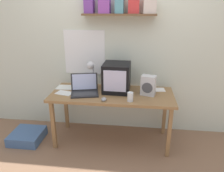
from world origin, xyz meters
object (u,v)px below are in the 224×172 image
at_px(computer_mouse, 104,99).
at_px(printed_handout, 64,93).
at_px(space_heater, 148,85).
at_px(open_notebook, 83,86).
at_px(loose_paper_near_laptop, 154,90).
at_px(corner_desk, 112,98).
at_px(floor_cushion, 27,136).
at_px(juice_glass, 130,97).
at_px(laptop, 85,89).
at_px(crt_monitor, 117,77).
at_px(loose_paper_near_monitor, 67,87).
at_px(desk_lamp, 91,69).

xyz_separation_m(computer_mouse, printed_handout, (-0.54, 0.17, -0.01)).
bearing_deg(space_heater, open_notebook, -178.04).
relative_size(computer_mouse, loose_paper_near_laptop, 0.36).
xyz_separation_m(corner_desk, floor_cushion, (-1.16, -0.15, -0.57)).
bearing_deg(printed_handout, open_notebook, 59.20).
bearing_deg(juice_glass, floor_cushion, 177.12).
bearing_deg(laptop, printed_handout, 174.06).
bearing_deg(crt_monitor, corner_desk, -115.37).
relative_size(crt_monitor, juice_glass, 3.39).
bearing_deg(floor_cushion, loose_paper_near_monitor, 28.29).
bearing_deg(crt_monitor, loose_paper_near_monitor, 178.29).
bearing_deg(floor_cushion, laptop, 8.01).
bearing_deg(computer_mouse, juice_glass, 2.96).
distance_m(crt_monitor, juice_glass, 0.39).
height_order(juice_glass, computer_mouse, juice_glass).
height_order(open_notebook, loose_paper_near_laptop, same).
distance_m(space_heater, floor_cushion, 1.80).
bearing_deg(laptop, floor_cushion, 174.42).
height_order(computer_mouse, floor_cushion, computer_mouse).
height_order(corner_desk, computer_mouse, computer_mouse).
xyz_separation_m(corner_desk, crt_monitor, (0.05, 0.10, 0.25)).
distance_m(loose_paper_near_monitor, printed_handout, 0.21).
relative_size(crt_monitor, laptop, 0.95).
bearing_deg(open_notebook, printed_handout, -120.80).
height_order(crt_monitor, floor_cushion, crt_monitor).
relative_size(juice_glass, computer_mouse, 1.03).
distance_m(desk_lamp, open_notebook, 0.31).
relative_size(space_heater, computer_mouse, 2.36).
xyz_separation_m(space_heater, loose_paper_near_monitor, (-1.09, 0.13, -0.12)).
bearing_deg(juice_glass, corner_desk, 138.03).
relative_size(desk_lamp, floor_cushion, 0.90).
bearing_deg(open_notebook, crt_monitor, -14.15).
relative_size(desk_lamp, computer_mouse, 3.50).
xyz_separation_m(crt_monitor, floor_cushion, (-1.21, -0.24, -0.82)).
distance_m(space_heater, loose_paper_near_laptop, 0.24).
distance_m(loose_paper_near_monitor, floor_cushion, 0.88).
xyz_separation_m(computer_mouse, loose_paper_near_monitor, (-0.57, 0.37, -0.01)).
bearing_deg(desk_lamp, loose_paper_near_monitor, -153.25).
xyz_separation_m(desk_lamp, loose_paper_near_monitor, (-0.34, -0.03, -0.27)).
bearing_deg(crt_monitor, space_heater, -10.61).
distance_m(corner_desk, computer_mouse, 0.26).
xyz_separation_m(loose_paper_near_laptop, floor_cushion, (-1.71, -0.34, -0.64)).
height_order(laptop, open_notebook, laptop).
bearing_deg(loose_paper_near_laptop, open_notebook, 178.36).
xyz_separation_m(computer_mouse, open_notebook, (-0.37, 0.45, -0.01)).
bearing_deg(desk_lamp, corner_desk, -6.76).
bearing_deg(space_heater, juice_glass, -118.31).
distance_m(crt_monitor, laptop, 0.44).
xyz_separation_m(desk_lamp, floor_cushion, (-0.86, -0.31, -0.91)).
bearing_deg(corner_desk, loose_paper_near_laptop, 19.19).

